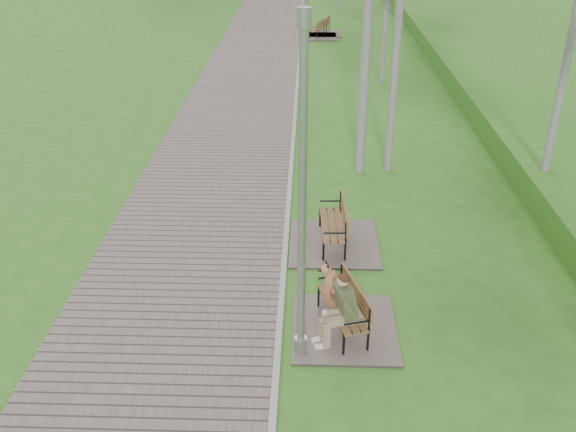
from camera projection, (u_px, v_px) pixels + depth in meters
name	position (u px, v px, depth m)	size (l,w,h in m)	color
walkway	(258.00, 48.00, 26.71)	(3.50, 67.00, 0.04)	#695955
kerb	(300.00, 48.00, 26.66)	(0.10, 67.00, 0.05)	#999993
bench_main	(340.00, 310.00, 9.65)	(1.59, 1.76, 1.38)	#695955
bench_second	(332.00, 235.00, 12.11)	(1.67, 1.86, 1.03)	#695955
bench_third	(318.00, 33.00, 28.68)	(1.56, 1.73, 0.96)	#695955
bench_far	(323.00, 30.00, 29.27)	(1.55, 1.72, 0.95)	#695955
lamp_post_near	(302.00, 215.00, 8.31)	(0.19, 0.19, 4.87)	gray
lamp_post_second	(305.00, 30.00, 18.99)	(0.19, 0.19, 4.81)	gray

